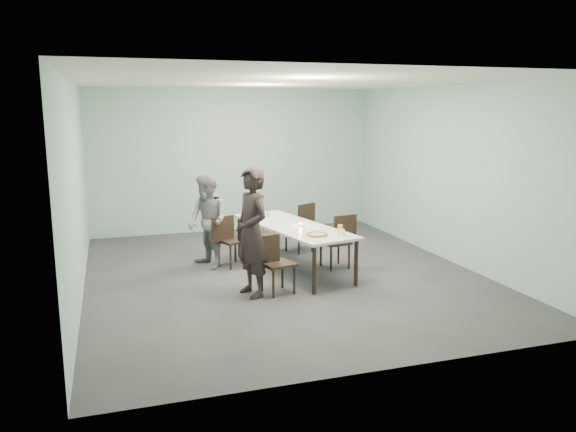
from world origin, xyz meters
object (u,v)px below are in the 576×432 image
object	(u,v)px
chair_far_left	(229,237)
beer_glass	(340,230)
pizza	(317,235)
chair_near_right	(339,238)
amber_tumbler	(268,215)
tealight	(300,225)
diner_far	(207,222)
diner_near	(252,232)
chair_near_left	(273,260)
chair_far_right	(302,224)
side_plate	(319,229)
water_tumbler	(342,233)
table	(292,228)

from	to	relation	value
chair_far_left	beer_glass	size ratio (longest dim) A/B	5.80
beer_glass	pizza	bearing A→B (deg)	176.61
chair_near_right	amber_tumbler	distance (m)	1.32
beer_glass	tealight	bearing A→B (deg)	115.67
amber_tumbler	diner_far	bearing A→B (deg)	-170.70
diner_near	beer_glass	size ratio (longest dim) A/B	12.15
chair_near_left	diner_near	xyz separation A→B (m)	(-0.29, 0.04, 0.41)
chair_far_right	side_plate	xyz separation A→B (m)	(-0.28, -1.58, 0.25)
chair_far_left	amber_tumbler	world-z (taller)	chair_far_left
diner_far	water_tumbler	bearing A→B (deg)	28.46
diner_far	water_tumbler	xyz separation A→B (m)	(1.75, -1.51, 0.02)
water_tumbler	chair_near_left	bearing A→B (deg)	-173.98
side_plate	amber_tumbler	size ratio (longest dim) A/B	2.25
table	tealight	distance (m)	0.18
chair_near_left	amber_tumbler	size ratio (longest dim) A/B	10.88
chair_far_left	water_tumbler	xyz separation A→B (m)	(1.41, -1.45, 0.29)
side_plate	chair_near_right	bearing A→B (deg)	36.08
tealight	side_plate	bearing A→B (deg)	-58.91
table	tealight	bearing A→B (deg)	-53.40
chair_near_left	beer_glass	xyz separation A→B (m)	(1.10, 0.18, 0.32)
side_plate	amber_tumbler	distance (m)	1.28
chair_near_left	chair_far_right	size ratio (longest dim) A/B	1.00
chair_far_left	chair_near_right	distance (m)	1.83
diner_far	beer_glass	xyz separation A→B (m)	(1.75, -1.45, 0.05)
table	side_plate	bearing A→B (deg)	-57.27
chair_far_left	diner_near	xyz separation A→B (m)	(0.01, -1.53, 0.41)
diner_near	pizza	xyz separation A→B (m)	(1.03, 0.17, -0.14)
table	chair_near_right	distance (m)	0.82
chair_near_left	chair_far_left	distance (m)	1.59
chair_far_right	amber_tumbler	size ratio (longest dim) A/B	10.88
table	tealight	world-z (taller)	tealight
beer_glass	amber_tumbler	distance (m)	1.76
chair_near_left	side_plate	bearing A→B (deg)	21.07
table	beer_glass	size ratio (longest dim) A/B	18.23
table	chair_far_right	xyz separation A→B (m)	(0.56, 1.13, -0.19)
pizza	side_plate	world-z (taller)	pizza
water_tumbler	tealight	size ratio (longest dim) A/B	1.61
water_tumbler	amber_tumbler	xyz separation A→B (m)	(-0.67, 1.69, -0.01)
diner_far	pizza	bearing A→B (deg)	23.35
diner_far	diner_near	bearing A→B (deg)	-8.32
chair_far_right	chair_near_left	bearing A→B (deg)	35.49
chair_far_left	chair_near_left	bearing A→B (deg)	-102.07
chair_near_left	chair_near_right	distance (m)	1.74
chair_far_left	amber_tumbler	size ratio (longest dim) A/B	10.88
chair_far_left	side_plate	world-z (taller)	chair_far_left
side_plate	water_tumbler	distance (m)	0.54
chair_near_left	side_plate	world-z (taller)	chair_near_left
chair_near_right	amber_tumbler	xyz separation A→B (m)	(-0.99, 0.82, 0.29)
pizza	side_plate	size ratio (longest dim) A/B	1.89
chair_near_right	beer_glass	world-z (taller)	beer_glass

